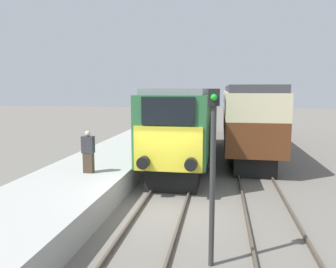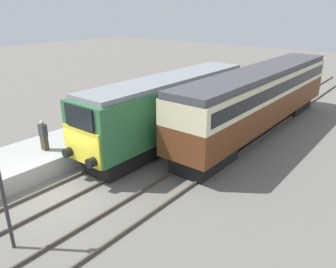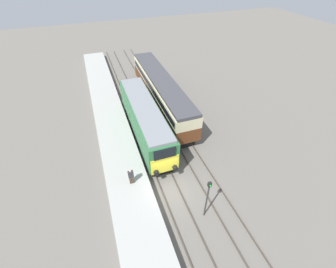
{
  "view_description": "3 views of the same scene",
  "coord_description": "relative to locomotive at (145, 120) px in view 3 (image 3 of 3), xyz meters",
  "views": [
    {
      "loc": [
        1.86,
        -9.94,
        3.96
      ],
      "look_at": [
        0.0,
        1.43,
        2.36
      ],
      "focal_mm": 35.0,
      "sensor_mm": 36.0,
      "label": 1
    },
    {
      "loc": [
        11.4,
        -6.69,
        7.6
      ],
      "look_at": [
        1.7,
        5.43,
        1.6
      ],
      "focal_mm": 35.0,
      "sensor_mm": 36.0,
      "label": 2
    },
    {
      "loc": [
        -4.07,
        -10.87,
        16.01
      ],
      "look_at": [
        1.7,
        5.43,
        1.6
      ],
      "focal_mm": 24.0,
      "sensor_mm": 36.0,
      "label": 3
    }
  ],
  "objects": [
    {
      "name": "person_on_platform",
      "position": [
        -2.96,
        -6.49,
        -0.56
      ],
      "size": [
        0.44,
        0.26,
        1.57
      ],
      "color": "#473828",
      "rests_on": "platform_left"
    },
    {
      "name": "rails_near_track",
      "position": [
        0.0,
        -2.78,
        -2.12
      ],
      "size": [
        1.51,
        60.0,
        0.14
      ],
      "color": "#4C4238",
      "rests_on": "ground_plane"
    },
    {
      "name": "platform_left",
      "position": [
        -3.3,
        0.22,
        -1.76
      ],
      "size": [
        3.5,
        50.0,
        0.86
      ],
      "color": "#A8A8A3",
      "rests_on": "ground_plane"
    },
    {
      "name": "rails_far_track",
      "position": [
        3.4,
        -2.78,
        -2.12
      ],
      "size": [
        1.5,
        60.0,
        0.14
      ],
      "color": "#4C4238",
      "rests_on": "ground_plane"
    },
    {
      "name": "passenger_carriage",
      "position": [
        3.4,
        4.9,
        0.3
      ],
      "size": [
        2.75,
        17.09,
        4.13
      ],
      "color": "black",
      "rests_on": "ground_plane"
    },
    {
      "name": "signal_post",
      "position": [
        1.7,
        -10.74,
        0.16
      ],
      "size": [
        0.24,
        0.28,
        3.96
      ],
      "color": "#333333",
      "rests_on": "ground_plane"
    },
    {
      "name": "locomotive",
      "position": [
        0.0,
        0.0,
        0.0
      ],
      "size": [
        2.7,
        13.21,
        3.96
      ],
      "color": "black",
      "rests_on": "ground_plane"
    },
    {
      "name": "ground_plane",
      "position": [
        0.0,
        -7.78,
        -2.19
      ],
      "size": [
        120.0,
        120.0,
        0.0
      ],
      "primitive_type": "plane",
      "color": "slate"
    }
  ]
}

